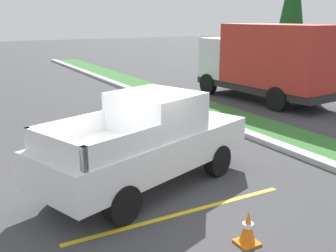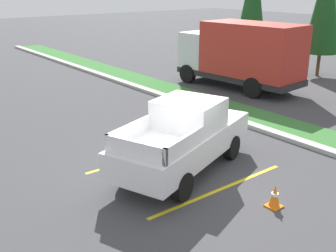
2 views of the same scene
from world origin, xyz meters
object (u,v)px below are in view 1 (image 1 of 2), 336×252
(pickup_truck_main, at_px, (148,141))
(cypress_tree_leftmost, at_px, (292,3))
(cargo_truck_distant, at_px, (268,60))
(traffic_cone, at_px, (248,228))

(pickup_truck_main, height_order, cypress_tree_leftmost, cypress_tree_leftmost)
(cargo_truck_distant, distance_m, traffic_cone, 12.35)
(cypress_tree_leftmost, xyz_separation_m, traffic_cone, (12.98, -13.82, -4.14))
(cypress_tree_leftmost, distance_m, traffic_cone, 19.41)
(cargo_truck_distant, relative_size, traffic_cone, 11.61)
(cargo_truck_distant, bearing_deg, traffic_cone, -43.48)
(pickup_truck_main, relative_size, cargo_truck_distant, 0.80)
(pickup_truck_main, distance_m, cargo_truck_distant, 10.58)
(pickup_truck_main, bearing_deg, traffic_cone, 6.59)
(pickup_truck_main, xyz_separation_m, cargo_truck_distant, (-5.86, 8.78, 0.81))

